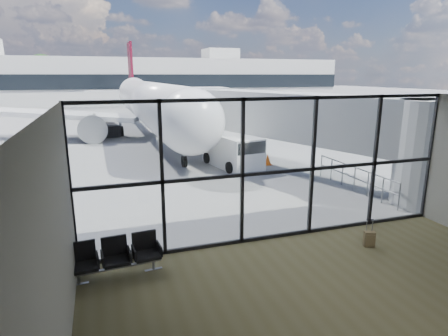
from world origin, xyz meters
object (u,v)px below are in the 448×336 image
seating_row (115,255)px  belt_loader (110,129)px  service_van (233,151)px  suitcase (369,239)px  airliner (149,102)px

seating_row → belt_loader: size_ratio=0.62×
service_van → belt_loader: 15.43m
suitcase → belt_loader: bearing=126.8°
seating_row → suitcase: bearing=-10.5°
seating_row → suitcase: seating_row is taller
belt_loader → seating_row: bearing=-101.1°
airliner → service_van: bearing=-79.4°
airliner → belt_loader: 4.14m
seating_row → airliner: bearing=75.5°
belt_loader → service_van: bearing=-75.5°
seating_row → service_van: 12.44m
airliner → suitcase: bearing=-83.2°
suitcase → airliner: airliner is taller
airliner → seating_row: bearing=-100.2°
airliner → service_van: 14.60m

